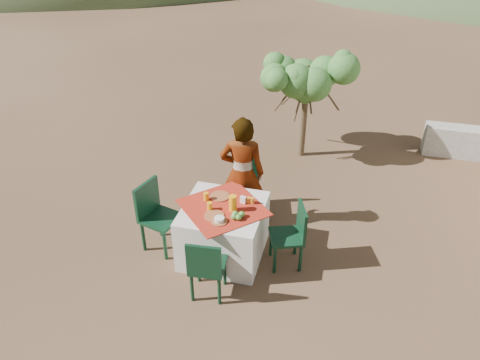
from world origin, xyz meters
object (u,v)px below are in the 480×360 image
(chair_near, at_px, (206,266))
(juice_pitcher, at_px, (233,203))
(chair_far, at_px, (246,182))
(person, at_px, (242,174))
(shrub_tree, at_px, (310,83))
(chair_left, at_px, (155,213))
(chair_right, at_px, (292,233))
(table, at_px, (224,231))

(chair_near, height_order, juice_pitcher, juice_pitcher)
(chair_far, bearing_deg, person, -97.85)
(shrub_tree, relative_size, juice_pitcher, 8.02)
(chair_left, relative_size, chair_right, 1.10)
(chair_right, height_order, person, person)
(table, bearing_deg, chair_far, 88.14)
(chair_left, height_order, person, person)
(table, bearing_deg, chair_right, 2.43)
(table, xyz_separation_m, juice_pitcher, (0.14, -0.03, 0.49))
(chair_left, xyz_separation_m, juice_pitcher, (1.06, 0.03, 0.33))
(shrub_tree, bearing_deg, chair_left, -117.47)
(chair_near, xyz_separation_m, shrub_tree, (0.65, 3.81, 0.87))
(shrub_tree, height_order, juice_pitcher, shrub_tree)
(chair_right, distance_m, person, 1.12)
(table, distance_m, person, 0.85)
(chair_near, height_order, chair_right, chair_right)
(chair_far, relative_size, person, 0.50)
(chair_right, relative_size, person, 0.52)
(table, relative_size, chair_left, 1.33)
(table, height_order, shrub_tree, shrub_tree)
(chair_left, bearing_deg, chair_right, -71.23)
(chair_far, distance_m, chair_near, 1.91)
(table, xyz_separation_m, chair_near, (0.03, -0.81, 0.11))
(table, relative_size, person, 0.77)
(chair_left, distance_m, juice_pitcher, 1.11)
(table, height_order, chair_right, chair_right)
(chair_far, xyz_separation_m, chair_near, (-0.01, -1.91, 0.02))
(chair_near, relative_size, person, 0.52)
(chair_far, bearing_deg, shrub_tree, 58.38)
(table, relative_size, chair_right, 1.47)
(shrub_tree, bearing_deg, chair_right, -85.70)
(chair_right, xyz_separation_m, person, (-0.83, 0.67, 0.35))
(chair_right, distance_m, shrub_tree, 3.10)
(person, bearing_deg, chair_right, 132.13)
(chair_far, xyz_separation_m, chair_left, (-0.95, -1.16, 0.08))
(chair_near, bearing_deg, chair_left, -43.21)
(chair_far, distance_m, chair_left, 1.50)
(table, relative_size, juice_pitcher, 6.06)
(table, distance_m, juice_pitcher, 0.51)
(shrub_tree, distance_m, juice_pitcher, 3.12)
(chair_near, xyz_separation_m, chair_left, (-0.95, 0.75, 0.05))
(chair_left, distance_m, shrub_tree, 3.55)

